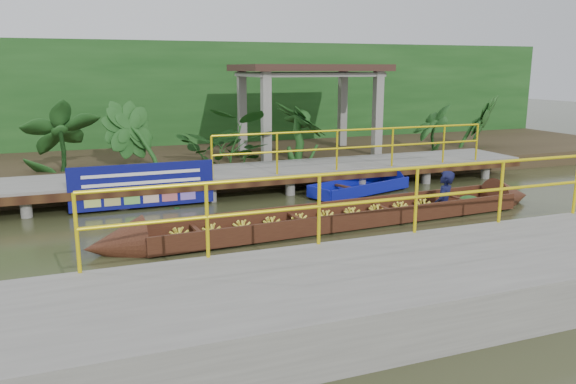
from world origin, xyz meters
name	(u,v)px	position (x,y,z in m)	size (l,w,h in m)	color
ground	(292,227)	(0.00, 0.00, 0.00)	(80.00, 80.00, 0.00)	#2C3219
land_strip	(207,159)	(0.00, 7.50, 0.23)	(30.00, 8.00, 0.45)	#322619
far_dock	(244,174)	(0.02, 3.43, 0.48)	(16.00, 2.06, 1.66)	slate
near_dock	(473,278)	(1.00, -4.20, 0.30)	(18.00, 2.40, 1.73)	slate
pavilion	(308,77)	(3.00, 6.30, 2.82)	(4.40, 3.00, 3.00)	slate
foliage_backdrop	(189,99)	(0.00, 10.00, 2.00)	(30.00, 0.80, 4.00)	#164215
vendor_boat	(356,212)	(1.31, -0.19, 0.22)	(10.02, 1.55, 2.08)	#35170E
moored_blue_boat	(380,185)	(3.39, 2.39, 0.14)	(3.31, 1.76, 0.77)	#0D138F
blue_banner	(143,185)	(-2.59, 2.48, 0.56)	(3.15, 0.04, 0.99)	#0C0F64
tropical_plants	(290,131)	(1.99, 5.30, 1.28)	(14.33, 1.33, 1.67)	#164215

